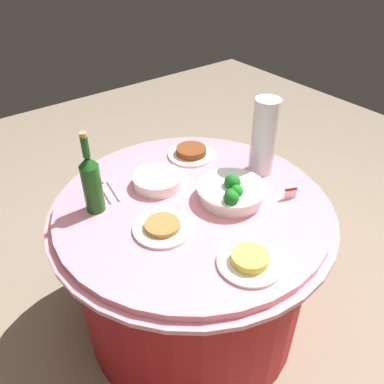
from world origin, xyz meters
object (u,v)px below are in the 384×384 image
decorative_fruit_vase (264,140)px  food_plate_peanuts (162,227)px  plate_stack (158,180)px  broccoli_bowl (232,191)px  label_placard_front (291,192)px  food_plate_stir_fry (191,153)px  wine_bottle (92,182)px  food_plate_fried_egg (250,261)px  serving_tongs (109,191)px

decorative_fruit_vase → food_plate_peanuts: size_ratio=1.55×
plate_stack → broccoli_bowl: bearing=124.0°
broccoli_bowl → label_placard_front: (-0.20, 0.14, -0.01)m
broccoli_bowl → food_plate_peanuts: bearing=-3.0°
food_plate_stir_fry → broccoli_bowl: bearing=77.6°
food_plate_peanuts → label_placard_front: (-0.52, 0.16, 0.02)m
decorative_fruit_vase → label_placard_front: size_ratio=6.18×
wine_bottle → food_plate_peanuts: size_ratio=1.53×
wine_bottle → food_plate_fried_egg: wine_bottle is taller
food_plate_fried_egg → label_placard_front: bearing=-157.2°
broccoli_bowl → plate_stack: bearing=-56.0°
broccoli_bowl → wine_bottle: wine_bottle is taller
decorative_fruit_vase → food_plate_peanuts: decorative_fruit_vase is taller
decorative_fruit_vase → food_plate_fried_egg: size_ratio=1.55×
serving_tongs → label_placard_front: label_placard_front is taller
plate_stack → food_plate_stir_fry: (-0.26, -0.11, -0.01)m
serving_tongs → food_plate_fried_egg: size_ratio=0.76×
serving_tongs → food_plate_peanuts: size_ratio=0.76×
food_plate_fried_egg → label_placard_front: label_placard_front is taller
wine_bottle → food_plate_peanuts: wine_bottle is taller
food_plate_stir_fry → food_plate_peanuts: size_ratio=1.00×
broccoli_bowl → food_plate_peanuts: size_ratio=1.27×
food_plate_fried_egg → label_placard_front: 0.42m
serving_tongs → food_plate_peanuts: 0.34m
serving_tongs → food_plate_peanuts: bearing=97.7°
plate_stack → food_plate_peanuts: plate_stack is taller
serving_tongs → label_placard_front: size_ratio=3.05×
food_plate_stir_fry → food_plate_peanuts: bearing=41.2°
decorative_fruit_vase → serving_tongs: bearing=-23.5°
plate_stack → serving_tongs: plate_stack is taller
plate_stack → decorative_fruit_vase: bearing=156.8°
serving_tongs → food_plate_stir_fry: size_ratio=0.76×
decorative_fruit_vase → label_placard_front: 0.26m
wine_bottle → food_plate_fried_egg: size_ratio=1.53×
broccoli_bowl → label_placard_front: size_ratio=5.09×
decorative_fruit_vase → food_plate_stir_fry: 0.37m
decorative_fruit_vase → serving_tongs: (0.62, -0.27, -0.15)m
food_plate_stir_fry → wine_bottle: bearing=10.0°
wine_bottle → serving_tongs: 0.17m
food_plate_peanuts → label_placard_front: bearing=163.4°
wine_bottle → plate_stack: bearing=177.7°
broccoli_bowl → food_plate_peanuts: 0.33m
serving_tongs → food_plate_fried_egg: 0.68m
broccoli_bowl → decorative_fruit_vase: 0.29m
wine_bottle → food_plate_stir_fry: size_ratio=1.53×
serving_tongs → food_plate_fried_egg: food_plate_fried_egg is taller
decorative_fruit_vase → food_plate_fried_egg: bearing=40.8°
plate_stack → food_plate_stir_fry: 0.28m
plate_stack → label_placard_front: label_placard_front is taller
broccoli_bowl → food_plate_fried_egg: bearing=57.6°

